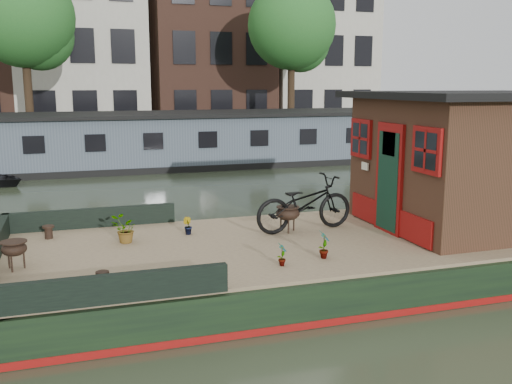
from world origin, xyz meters
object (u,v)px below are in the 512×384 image
object	(u,v)px
cabin	(476,158)
brazier_rear	(15,255)
brazier_front	(288,219)
bicycle	(304,203)
potted_plant_a	(324,244)

from	to	relation	value
cabin	brazier_rear	distance (m)	7.86
brazier_front	brazier_rear	bearing A→B (deg)	-169.72
bicycle	brazier_front	xyz separation A→B (m)	(-0.30, 0.02, -0.26)
bicycle	brazier_front	size ratio (longest dim) A/B	4.09
cabin	brazier_rear	xyz separation A→B (m)	(-7.79, -0.23, -1.02)
potted_plant_a	brazier_rear	bearing A→B (deg)	168.92
brazier_front	bicycle	bearing A→B (deg)	-3.66
bicycle	potted_plant_a	distance (m)	1.68
bicycle	potted_plant_a	bearing A→B (deg)	160.87
potted_plant_a	brazier_rear	xyz separation A→B (m)	(-4.32, 0.85, -0.01)
potted_plant_a	cabin	bearing A→B (deg)	17.29
cabin	bicycle	bearing A→B (deg)	170.19
brazier_front	cabin	bearing A→B (deg)	-9.28
bicycle	brazier_front	world-z (taller)	bicycle
brazier_rear	cabin	bearing A→B (deg)	1.73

